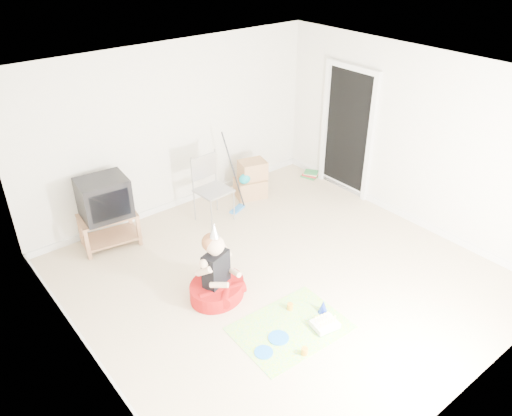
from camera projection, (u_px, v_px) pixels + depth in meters
ground at (281, 277)px, 6.52m from camera, size 5.00×5.00×0.00m
doorway_recess at (348, 133)px, 8.16m from camera, size 0.02×0.90×2.05m
tv_stand at (109, 227)px, 7.04m from camera, size 0.85×0.61×0.49m
crt_tv at (104, 198)px, 6.80m from camera, size 0.70×0.60×0.56m
folding_chair at (214, 190)px, 7.50m from camera, size 0.51×0.49×1.06m
cardboard_boxes at (251, 180)px, 8.28m from camera, size 0.59×0.50×0.62m
floor_mop at (237, 196)px, 7.89m from camera, size 0.32×0.39×1.23m
book_pile at (310, 174)px, 9.03m from camera, size 0.28×0.32×0.12m
seated_woman at (217, 281)px, 6.08m from camera, size 0.92×0.92×1.06m
party_mat at (290, 328)px, 5.71m from camera, size 1.30×0.97×0.01m
birthday_cake at (325, 325)px, 5.70m from camera, size 0.32×0.27×0.14m
blue_plate_near at (279, 338)px, 5.56m from camera, size 0.28×0.28×0.01m
blue_plate_far at (264, 352)px, 5.38m from camera, size 0.21×0.21×0.01m
orange_cup_near at (290, 307)px, 5.95m from camera, size 0.09×0.09×0.08m
orange_cup_far at (305, 351)px, 5.34m from camera, size 0.08×0.08×0.08m
blue_party_hat at (323, 307)px, 5.89m from camera, size 0.14×0.14×0.17m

